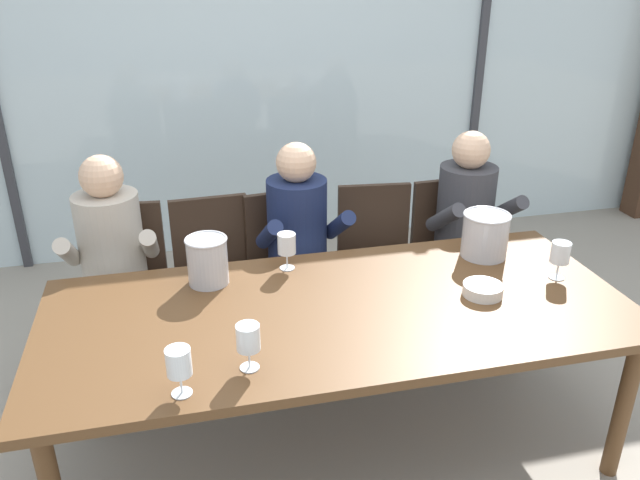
% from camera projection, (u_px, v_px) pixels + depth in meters
% --- Properties ---
extents(ground, '(14.00, 14.00, 0.00)m').
position_uv_depth(ground, '(295.00, 330.00, 3.78)').
color(ground, '#9E9384').
extents(window_glass_panel, '(7.62, 0.03, 2.60)m').
position_uv_depth(window_glass_panel, '(255.00, 74.00, 4.42)').
color(window_glass_panel, silver).
rests_on(window_glass_panel, ground).
extents(window_mullion_right, '(0.06, 0.06, 2.60)m').
position_uv_depth(window_mullion_right, '(479.00, 65.00, 4.76)').
color(window_mullion_right, '#38383D').
rests_on(window_mullion_right, ground).
extents(hillside_vineyard, '(13.62, 2.40, 1.57)m').
position_uv_depth(hillside_vineyard, '(219.00, 74.00, 7.43)').
color(hillside_vineyard, '#477A38').
rests_on(hillside_vineyard, ground).
extents(dining_table, '(2.42, 1.06, 0.73)m').
position_uv_depth(dining_table, '(339.00, 320.00, 2.61)').
color(dining_table, brown).
rests_on(dining_table, ground).
extents(chair_near_curtain, '(0.48, 0.48, 0.87)m').
position_uv_depth(chair_near_curtain, '(125.00, 275.00, 3.34)').
color(chair_near_curtain, '#332319').
rests_on(chair_near_curtain, ground).
extents(chair_left_of_center, '(0.46, 0.46, 0.87)m').
position_uv_depth(chair_left_of_center, '(215.00, 267.00, 3.42)').
color(chair_left_of_center, '#332319').
rests_on(chair_left_of_center, ground).
extents(chair_center, '(0.49, 0.49, 0.87)m').
position_uv_depth(chair_center, '(288.00, 259.00, 3.51)').
color(chair_center, '#332319').
rests_on(chair_center, ground).
extents(chair_right_of_center, '(0.48, 0.48, 0.87)m').
position_uv_depth(chair_right_of_center, '(376.00, 251.00, 3.61)').
color(chair_right_of_center, '#332319').
rests_on(chair_right_of_center, ground).
extents(chair_near_window_right, '(0.46, 0.46, 0.87)m').
position_uv_depth(chair_near_window_right, '(451.00, 244.00, 3.69)').
color(chair_near_window_right, '#332319').
rests_on(chair_near_window_right, ground).
extents(person_beige_jumper, '(0.46, 0.61, 1.19)m').
position_uv_depth(person_beige_jumper, '(112.00, 259.00, 3.12)').
color(person_beige_jumper, '#B7AD9E').
rests_on(person_beige_jumper, ground).
extents(person_navy_polo, '(0.49, 0.63, 1.19)m').
position_uv_depth(person_navy_polo, '(302.00, 240.00, 3.32)').
color(person_navy_polo, '#192347').
rests_on(person_navy_polo, ground).
extents(person_charcoal_jacket, '(0.48, 0.62, 1.19)m').
position_uv_depth(person_charcoal_jacket, '(471.00, 224.00, 3.53)').
color(person_charcoal_jacket, '#38383D').
rests_on(person_charcoal_jacket, ground).
extents(ice_bucket_primary, '(0.22, 0.22, 0.22)m').
position_uv_depth(ice_bucket_primary, '(485.00, 234.00, 2.99)').
color(ice_bucket_primary, '#B7B7BC').
rests_on(ice_bucket_primary, dining_table).
extents(ice_bucket_secondary, '(0.19, 0.19, 0.22)m').
position_uv_depth(ice_bucket_secondary, '(207.00, 260.00, 2.74)').
color(ice_bucket_secondary, '#B7B7BC').
rests_on(ice_bucket_secondary, dining_table).
extents(tasting_bowl, '(0.17, 0.17, 0.05)m').
position_uv_depth(tasting_bowl, '(483.00, 290.00, 2.67)').
color(tasting_bowl, silver).
rests_on(tasting_bowl, dining_table).
extents(wine_glass_by_left_taster, '(0.08, 0.08, 0.17)m').
position_uv_depth(wine_glass_by_left_taster, '(179.00, 363.00, 2.03)').
color(wine_glass_by_left_taster, silver).
rests_on(wine_glass_by_left_taster, dining_table).
extents(wine_glass_near_bucket, '(0.08, 0.08, 0.17)m').
position_uv_depth(wine_glass_near_bucket, '(287.00, 245.00, 2.86)').
color(wine_glass_near_bucket, silver).
rests_on(wine_glass_near_bucket, dining_table).
extents(wine_glass_center_pour, '(0.08, 0.08, 0.17)m').
position_uv_depth(wine_glass_center_pour, '(248.00, 340.00, 2.16)').
color(wine_glass_center_pour, silver).
rests_on(wine_glass_center_pour, dining_table).
extents(wine_glass_by_right_taster, '(0.08, 0.08, 0.17)m').
position_uv_depth(wine_glass_by_right_taster, '(560.00, 254.00, 2.77)').
color(wine_glass_by_right_taster, silver).
rests_on(wine_glass_by_right_taster, dining_table).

